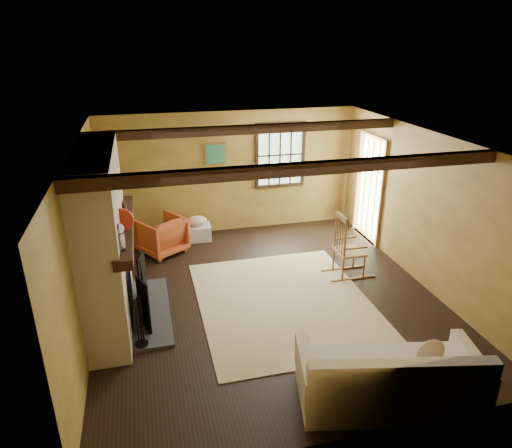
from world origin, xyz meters
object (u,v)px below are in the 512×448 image
object	(u,v)px
fireplace	(107,247)
laundry_basket	(198,232)
sofa	(390,381)
armchair	(162,235)
rocking_chair	(347,250)

from	to	relation	value
fireplace	laundry_basket	world-z (taller)	fireplace
sofa	armchair	world-z (taller)	sofa
rocking_chair	sofa	size ratio (longest dim) A/B	0.53
fireplace	sofa	distance (m)	3.86
laundry_basket	armchair	xyz separation A→B (m)	(-0.71, -0.41, 0.19)
fireplace	laundry_basket	xyz separation A→B (m)	(1.48, 2.40, -0.95)
rocking_chair	armchair	xyz separation A→B (m)	(-2.90, 1.62, -0.12)
sofa	laundry_basket	xyz separation A→B (m)	(-1.43, 4.80, -0.13)
rocking_chair	armchair	bearing A→B (deg)	60.37
fireplace	rocking_chair	size ratio (longest dim) A/B	2.20
armchair	rocking_chair	bearing A→B (deg)	117.86
armchair	fireplace	bearing A→B (deg)	35.76
laundry_basket	sofa	bearing A→B (deg)	-73.40
sofa	armchair	distance (m)	4.88
laundry_basket	armchair	world-z (taller)	armchair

